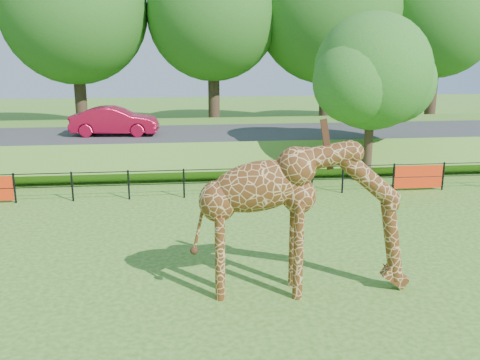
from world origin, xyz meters
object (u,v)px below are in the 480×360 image
at_px(visitor, 309,168).
at_px(tree_east, 374,76).
at_px(car_red, 115,121).
at_px(giraffe, 304,218).

distance_m(visitor, tree_east, 4.45).
height_order(visitor, tree_east, tree_east).
height_order(car_red, visitor, car_red).
bearing_deg(giraffe, tree_east, 65.76).
bearing_deg(car_red, visitor, -115.11).
distance_m(car_red, tree_east, 11.66).
distance_m(giraffe, car_red, 14.89).
distance_m(car_red, visitor, 9.37).
bearing_deg(tree_east, visitor, -170.37).
relative_size(giraffe, car_red, 1.27).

